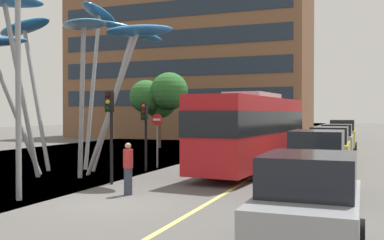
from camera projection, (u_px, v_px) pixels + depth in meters
The scene contains 15 objects.
ground at pixel (94, 203), 14.32m from camera, with size 120.00×240.00×0.10m.
red_bus at pixel (253, 129), 21.90m from camera, with size 3.37×11.23×3.80m.
leaf_sculpture at pixel (71, 37), 21.00m from camera, with size 11.16×9.90×8.66m.
traffic_light_kerb_near at pixel (110, 117), 17.72m from camera, with size 0.28×0.42×3.67m.
traffic_light_kerb_far at pixel (145, 122), 21.77m from camera, with size 0.28×0.42×3.29m.
car_parked_near at pixel (309, 211), 8.61m from camera, with size 2.02×4.08×2.05m.
car_parked_mid at pixel (317, 166), 15.16m from camera, with size 2.01×4.21×2.24m.
car_parked_far at pixel (330, 151), 21.65m from camera, with size 1.98×4.44×2.16m.
car_side_street at pixel (337, 143), 27.44m from camera, with size 2.02×4.50×2.15m.
car_far_side at pixel (342, 136), 33.66m from camera, with size 2.01×3.95×2.32m.
street_lamp at pixel (29, 53), 14.35m from camera, with size 1.87×0.44×7.35m.
tree_pavement_near at pixel (160, 96), 36.46m from camera, with size 4.85×3.98×6.07m.
pedestrian at pixel (128, 169), 15.53m from camera, with size 0.34×0.34×1.80m.
no_entry_sign at pixel (157, 132), 23.26m from camera, with size 0.60×0.12×2.79m.
backdrop_building at pixel (189, 58), 52.57m from camera, with size 27.18×11.32×18.55m.
Camera 1 is at (7.35, -12.24, 2.82)m, focal length 42.16 mm.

